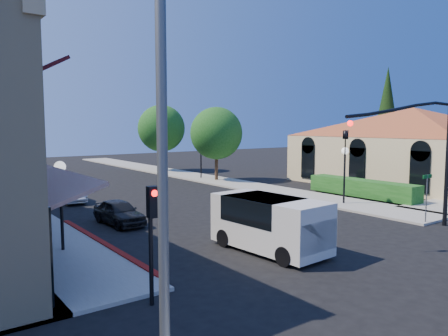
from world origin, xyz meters
TOP-DOWN VIEW (x-y plane):
  - ground at (0.00, 0.00)m, footprint 120.00×120.00m
  - sidewalk_right at (8.75, 27.00)m, footprint 3.50×50.00m
  - curb_red_strip at (-6.90, 8.00)m, footprint 0.25×10.00m
  - mission_building at (21.99, 11.50)m, footprint 30.12×30.12m
  - hedge at (11.70, 9.00)m, footprint 1.40×8.00m
  - conifer_far at (28.00, 18.00)m, footprint 3.20×3.20m
  - street_tree_a at (8.80, 22.00)m, footprint 4.56×4.56m
  - street_tree_b at (8.80, 32.00)m, footprint 4.94×4.94m
  - signal_mast_arm at (5.86, 1.50)m, footprint 8.01×0.39m
  - secondary_signal at (-8.00, 1.41)m, footprint 0.28×0.42m
  - cobra_streetlight at (-9.15, -2.00)m, footprint 3.60×0.25m
  - street_name_sign at (7.50, 2.20)m, footprint 0.80×0.06m
  - lamppost_left_near at (-8.50, 8.00)m, footprint 0.44×0.44m
  - lamppost_right_near at (8.50, 8.00)m, footprint 0.44×0.44m
  - lamppost_right_far at (8.50, 24.00)m, footprint 0.44×0.44m
  - white_van at (-1.91, 3.33)m, footprint 2.38×4.92m
  - parked_car_a at (-4.80, 11.26)m, footprint 1.62×3.70m
  - parked_car_b at (-4.80, 19.00)m, footprint 1.41×3.57m
  - parked_car_c at (-5.33, 21.96)m, footprint 1.94×4.24m
  - parked_car_d at (-6.20, 26.47)m, footprint 2.11×4.16m

SIDE VIEW (x-z plane):
  - ground at x=0.00m, z-range 0.00..0.00m
  - curb_red_strip at x=-6.90m, z-range -0.03..0.03m
  - hedge at x=11.70m, z-range -0.55..0.55m
  - sidewalk_right at x=8.75m, z-range 0.00..0.12m
  - parked_car_d at x=-6.20m, z-range 0.00..1.13m
  - parked_car_b at x=-4.80m, z-range 0.00..1.16m
  - parked_car_c at x=-5.33m, z-range 0.00..1.20m
  - parked_car_a at x=-4.80m, z-range 0.00..1.24m
  - white_van at x=-1.91m, z-range 0.17..2.29m
  - street_name_sign at x=7.50m, z-range 0.45..2.95m
  - secondary_signal at x=-8.00m, z-range 0.66..3.98m
  - lamppost_left_near at x=-8.50m, z-range 0.95..4.52m
  - lamppost_right_near at x=8.50m, z-range 0.95..4.52m
  - lamppost_right_far at x=8.50m, z-range 0.95..4.52m
  - mission_building at x=21.99m, z-range 0.55..6.95m
  - signal_mast_arm at x=5.86m, z-range 1.09..7.09m
  - street_tree_a at x=8.80m, z-range 0.95..7.43m
  - street_tree_b at x=8.80m, z-range 1.03..8.05m
  - cobra_streetlight at x=-9.15m, z-range 0.61..9.92m
  - conifer_far at x=28.00m, z-range 0.86..11.86m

